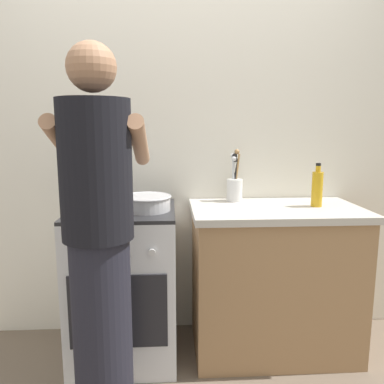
{
  "coord_description": "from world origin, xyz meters",
  "views": [
    {
      "loc": [
        -0.08,
        -2.02,
        1.37
      ],
      "look_at": [
        0.05,
        0.12,
        1.0
      ],
      "focal_mm": 35.76,
      "sensor_mm": 36.0,
      "label": 1
    }
  ],
  "objects_px": {
    "person": "(99,247)",
    "stove_range": "(125,283)",
    "mixing_bowl": "(146,202)",
    "utensil_crock": "(234,186)",
    "oil_bottle": "(317,188)",
    "pot": "(96,202)"
  },
  "relations": [
    {
      "from": "pot",
      "to": "stove_range",
      "type": "bearing_deg",
      "value": 16.69
    },
    {
      "from": "utensil_crock",
      "to": "person",
      "type": "relative_size",
      "value": 0.19
    },
    {
      "from": "stove_range",
      "to": "person",
      "type": "bearing_deg",
      "value": -93.06
    },
    {
      "from": "oil_bottle",
      "to": "person",
      "type": "distance_m",
      "value": 1.32
    },
    {
      "from": "pot",
      "to": "person",
      "type": "relative_size",
      "value": 0.15
    },
    {
      "from": "person",
      "to": "stove_range",
      "type": "bearing_deg",
      "value": 86.94
    },
    {
      "from": "pot",
      "to": "utensil_crock",
      "type": "xyz_separation_m",
      "value": [
        0.82,
        0.24,
        0.05
      ]
    },
    {
      "from": "utensil_crock",
      "to": "oil_bottle",
      "type": "bearing_deg",
      "value": -22.97
    },
    {
      "from": "stove_range",
      "to": "person",
      "type": "relative_size",
      "value": 0.53
    },
    {
      "from": "stove_range",
      "to": "pot",
      "type": "bearing_deg",
      "value": -163.31
    },
    {
      "from": "mixing_bowl",
      "to": "person",
      "type": "height_order",
      "value": "person"
    },
    {
      "from": "pot",
      "to": "utensil_crock",
      "type": "height_order",
      "value": "utensil_crock"
    },
    {
      "from": "stove_range",
      "to": "mixing_bowl",
      "type": "relative_size",
      "value": 3.15
    },
    {
      "from": "stove_range",
      "to": "utensil_crock",
      "type": "xyz_separation_m",
      "value": [
        0.68,
        0.2,
        0.55
      ]
    },
    {
      "from": "oil_bottle",
      "to": "pot",
      "type": "bearing_deg",
      "value": -177.87
    },
    {
      "from": "stove_range",
      "to": "person",
      "type": "xyz_separation_m",
      "value": [
        -0.03,
        -0.58,
        0.41
      ]
    },
    {
      "from": "stove_range",
      "to": "person",
      "type": "height_order",
      "value": "person"
    },
    {
      "from": "mixing_bowl",
      "to": "oil_bottle",
      "type": "xyz_separation_m",
      "value": [
        1.0,
        0.05,
        0.06
      ]
    },
    {
      "from": "stove_range",
      "to": "utensil_crock",
      "type": "distance_m",
      "value": 0.9
    },
    {
      "from": "pot",
      "to": "oil_bottle",
      "type": "distance_m",
      "value": 1.28
    },
    {
      "from": "utensil_crock",
      "to": "person",
      "type": "xyz_separation_m",
      "value": [
        -0.71,
        -0.78,
        -0.14
      ]
    },
    {
      "from": "stove_range",
      "to": "pot",
      "type": "height_order",
      "value": "pot"
    }
  ]
}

